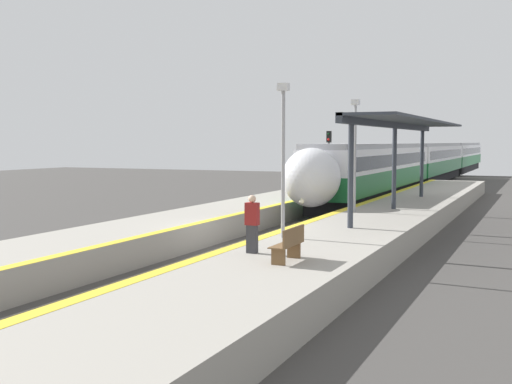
% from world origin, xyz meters
% --- Properties ---
extents(ground_plane, '(120.00, 120.00, 0.00)m').
position_xyz_m(ground_plane, '(0.00, 0.00, 0.00)').
color(ground_plane, '#423F3D').
extents(rail_left, '(0.08, 90.00, 0.15)m').
position_xyz_m(rail_left, '(-0.72, 0.00, 0.07)').
color(rail_left, slate).
rests_on(rail_left, ground_plane).
extents(rail_right, '(0.08, 90.00, 0.15)m').
position_xyz_m(rail_right, '(0.72, 0.00, 0.07)').
color(rail_right, slate).
rests_on(rail_right, ground_plane).
extents(train, '(2.79, 72.47, 3.91)m').
position_xyz_m(train, '(0.00, 42.27, 2.24)').
color(train, black).
rests_on(train, ground_plane).
extents(platform_right, '(4.15, 64.00, 0.98)m').
position_xyz_m(platform_right, '(3.70, 0.00, 0.49)').
color(platform_right, '#9E998E').
rests_on(platform_right, ground_plane).
extents(platform_left, '(3.62, 64.00, 0.98)m').
position_xyz_m(platform_left, '(-3.44, 0.00, 0.49)').
color(platform_left, '#9E998E').
rests_on(platform_left, ground_plane).
extents(platform_bench, '(0.44, 1.43, 0.89)m').
position_xyz_m(platform_bench, '(4.15, -5.78, 1.43)').
color(platform_bench, brown).
rests_on(platform_bench, platform_right).
extents(person_waiting, '(0.36, 0.22, 1.60)m').
position_xyz_m(person_waiting, '(2.76, -5.01, 1.79)').
color(person_waiting, '#333338').
rests_on(person_waiting, platform_right).
extents(railway_signal, '(0.28, 0.28, 4.69)m').
position_xyz_m(railway_signal, '(-2.16, 17.08, 2.85)').
color(railway_signal, '#59595E').
rests_on(railway_signal, ground_plane).
extents(lamppost_near, '(0.36, 0.20, 4.88)m').
position_xyz_m(lamppost_near, '(2.47, -2.03, 3.79)').
color(lamppost_near, '#9E9EA3').
rests_on(lamppost_near, platform_right).
extents(lamppost_mid, '(0.36, 0.20, 4.88)m').
position_xyz_m(lamppost_mid, '(2.47, 6.34, 3.79)').
color(lamppost_mid, '#9E9EA3').
rests_on(lamppost_mid, platform_right).
extents(station_canopy, '(2.02, 17.27, 4.02)m').
position_xyz_m(station_canopy, '(4.35, 8.26, 4.72)').
color(station_canopy, '#333842').
rests_on(station_canopy, platform_right).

